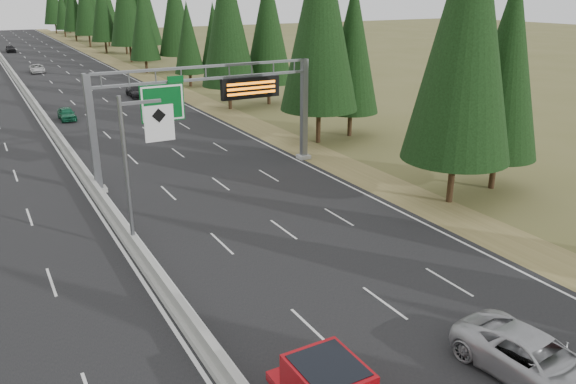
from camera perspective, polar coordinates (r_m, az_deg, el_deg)
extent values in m
cube|color=black|center=(83.03, -25.25, 9.22)|extent=(32.00, 260.00, 0.08)
cube|color=olive|center=(86.16, -13.29, 10.89)|extent=(3.60, 260.00, 0.06)
cube|color=gray|center=(83.00, -25.27, 9.35)|extent=(0.70, 260.00, 0.30)
cube|color=gray|center=(82.94, -25.31, 9.62)|extent=(0.30, 260.00, 0.60)
cube|color=slate|center=(38.39, -19.21, 5.53)|extent=(0.45, 0.45, 7.80)
cube|color=gray|center=(39.42, -18.60, 0.25)|extent=(0.90, 0.90, 0.30)
cube|color=slate|center=(43.88, 1.63, 8.32)|extent=(0.45, 0.45, 7.80)
cube|color=gray|center=(44.78, 1.59, 3.62)|extent=(0.90, 0.90, 0.30)
cube|color=slate|center=(39.80, -8.39, 12.50)|extent=(15.85, 0.35, 0.16)
cube|color=slate|center=(39.91, -8.32, 11.31)|extent=(15.85, 0.35, 0.16)
cube|color=#054C19|center=(38.85, -12.63, 8.82)|extent=(3.00, 0.10, 2.50)
cube|color=silver|center=(38.80, -12.61, 8.80)|extent=(2.85, 0.02, 2.35)
cube|color=#054C19|center=(38.90, -11.37, 11.16)|extent=(1.10, 0.10, 0.45)
cube|color=black|center=(41.03, -3.85, 10.53)|extent=(4.50, 0.40, 1.50)
cube|color=orange|center=(40.78, -3.73, 10.97)|extent=(3.80, 0.02, 0.18)
cube|color=orange|center=(40.84, -3.71, 10.48)|extent=(3.80, 0.02, 0.18)
cube|color=orange|center=(40.90, -3.70, 10.00)|extent=(3.80, 0.02, 0.18)
cylinder|color=slate|center=(28.83, -16.05, 1.52)|extent=(0.20, 0.20, 8.00)
cube|color=gray|center=(30.24, -15.35, -5.51)|extent=(0.50, 0.50, 0.20)
cube|color=slate|center=(28.19, -14.76, 8.81)|extent=(2.00, 0.15, 0.15)
cube|color=silver|center=(28.50, -12.95, 6.81)|extent=(1.50, 0.06, 1.80)
cylinder|color=black|center=(36.71, 16.24, 1.12)|extent=(0.40, 0.40, 2.93)
cone|color=black|center=(34.98, 17.72, 15.44)|extent=(6.59, 6.59, 15.37)
cylinder|color=black|center=(40.43, 20.10, 1.92)|extent=(0.40, 0.40, 2.29)
cone|color=black|center=(38.98, 21.36, 11.95)|extent=(5.14, 5.14, 12.00)
cylinder|color=black|center=(49.66, 3.10, 6.73)|extent=(0.40, 0.40, 2.97)
cone|color=black|center=(48.39, 3.32, 17.48)|extent=(6.68, 6.68, 15.58)
cylinder|color=black|center=(52.37, 6.29, 6.91)|extent=(0.40, 0.40, 2.22)
cone|color=black|center=(51.27, 6.59, 14.49)|extent=(5.00, 5.00, 11.66)
cylinder|color=black|center=(64.14, -5.92, 9.54)|extent=(0.40, 0.40, 2.70)
cone|color=black|center=(63.19, -6.20, 17.07)|extent=(6.06, 6.06, 14.15)
cylinder|color=black|center=(66.96, -1.96, 9.97)|extent=(0.40, 0.40, 2.47)
cone|color=black|center=(66.06, -2.04, 16.59)|extent=(5.56, 5.56, 12.98)
cylinder|color=black|center=(80.63, -9.88, 11.16)|extent=(0.40, 0.40, 1.83)
cone|color=black|center=(79.99, -10.13, 15.20)|extent=(4.11, 4.11, 9.58)
cylinder|color=black|center=(82.02, -7.38, 11.43)|extent=(0.40, 0.40, 1.80)
cone|color=black|center=(81.39, -7.56, 15.34)|extent=(4.05, 4.05, 9.45)
cylinder|color=black|center=(95.20, -14.18, 12.27)|extent=(0.40, 0.40, 2.15)
cone|color=black|center=(94.61, -14.54, 16.29)|extent=(4.84, 4.84, 11.28)
cylinder|color=black|center=(96.27, -11.06, 12.72)|extent=(0.40, 0.40, 2.61)
cone|color=black|center=(95.64, -11.39, 17.56)|extent=(5.87, 5.87, 13.71)
cylinder|color=black|center=(111.22, -15.68, 13.39)|extent=(0.40, 0.40, 3.01)
cone|color=black|center=(110.66, -16.15, 18.21)|extent=(6.76, 6.76, 15.78)
cylinder|color=black|center=(112.09, -14.26, 13.55)|extent=(0.40, 0.40, 2.97)
cone|color=black|center=(111.53, -14.68, 18.28)|extent=(6.68, 6.68, 15.59)
cylinder|color=black|center=(128.30, -18.00, 13.82)|extent=(0.40, 0.40, 2.43)
cone|color=black|center=(127.84, -18.37, 17.19)|extent=(5.47, 5.47, 12.77)
cylinder|color=black|center=(125.79, -16.08, 13.85)|extent=(0.40, 0.40, 2.21)
cone|color=black|center=(125.33, -16.39, 16.98)|extent=(4.97, 4.97, 11.59)
cylinder|color=black|center=(143.27, -19.48, 14.27)|extent=(0.40, 0.40, 2.75)
cone|color=black|center=(142.84, -19.90, 17.68)|extent=(6.18, 6.18, 14.43)
cylinder|color=black|center=(144.53, -17.73, 14.48)|extent=(0.40, 0.40, 2.69)
cone|color=black|center=(144.11, -18.09, 17.79)|extent=(6.04, 6.04, 14.10)
cylinder|color=black|center=(161.25, -20.73, 14.59)|extent=(0.40, 0.40, 2.48)
cone|color=black|center=(160.88, -21.08, 17.33)|extent=(5.59, 5.59, 13.03)
cylinder|color=black|center=(158.49, -19.14, 14.80)|extent=(0.40, 0.40, 3.01)
cylinder|color=black|center=(176.21, -21.69, 14.76)|extent=(0.40, 0.40, 2.04)
cone|color=black|center=(175.90, -21.97, 16.81)|extent=(4.59, 4.59, 10.71)
cylinder|color=black|center=(178.09, -20.52, 14.92)|extent=(0.40, 0.40, 1.90)
cone|color=black|center=(177.79, -20.76, 16.82)|extent=(4.29, 4.29, 10.00)
cylinder|color=black|center=(191.60, -22.49, 15.08)|extent=(0.40, 0.40, 2.76)
cylinder|color=black|center=(193.79, -21.28, 15.17)|extent=(0.40, 0.40, 2.14)
cone|color=black|center=(193.50, -21.53, 17.14)|extent=(4.83, 4.83, 11.26)
imported|color=#ABACB0|center=(21.70, 23.82, -15.35)|extent=(3.10, 5.94, 1.60)
cylinder|color=black|center=(19.71, 5.09, -18.73)|extent=(0.33, 0.87, 0.87)
cube|color=#9B0910|center=(18.23, 4.07, -18.69)|extent=(2.07, 2.40, 1.20)
cube|color=black|center=(18.02, 4.09, -17.88)|extent=(1.85, 2.07, 0.60)
imported|color=#135537|center=(62.56, -21.56, 7.42)|extent=(1.54, 3.80, 1.29)
imported|color=#54140C|center=(68.72, -12.15, 9.37)|extent=(1.72, 4.05, 1.30)
imported|color=black|center=(73.78, -15.19, 9.85)|extent=(2.01, 4.68, 1.35)
imported|color=silver|center=(100.87, -24.15, 11.37)|extent=(2.45, 4.89, 1.33)
imported|color=black|center=(137.03, -26.37, 12.93)|extent=(1.92, 4.46, 1.50)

